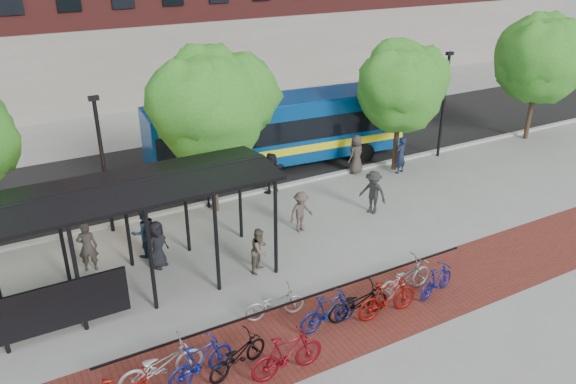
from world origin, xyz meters
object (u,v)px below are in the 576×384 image
bike_2 (161,365)px  pedestrian_0 (157,245)px  pedestrian_1 (87,247)px  bike_9 (388,298)px  pedestrian_8 (260,250)px  bike_4 (237,355)px  bike_10 (404,278)px  pedestrian_9 (373,192)px  bus (279,128)px  bike_6 (274,303)px  tree_d (541,55)px  pedestrian_3 (301,212)px  bus_shelter (93,207)px  bike_11 (437,281)px  lamp_post_left (103,162)px  tree_b (211,101)px  bike_7 (328,311)px  pedestrian_5 (271,173)px  tree_c (402,83)px  pedestrian_2 (144,232)px  bike_5 (287,354)px  bike_8 (358,302)px  bike_3 (200,361)px  pedestrian_4 (210,187)px  pedestrian_6 (356,154)px  lamp_post_right (444,102)px

bike_2 → pedestrian_0: size_ratio=1.29×
bike_2 → pedestrian_1: (-0.49, 6.13, 0.30)m
bike_9 → pedestrian_8: bearing=30.4°
bike_4 → bike_10: 5.84m
bike_2 → pedestrian_9: size_ratio=1.21×
bus → bike_6: size_ratio=6.99×
tree_d → pedestrian_3: size_ratio=4.15×
bike_2 → pedestrian_1: size_ratio=1.24×
bus_shelter → bike_10: (7.98, -4.33, -2.44)m
bus_shelter → bike_6: size_ratio=6.00×
tree_d → pedestrian_0: 21.84m
bike_11 → bus: bearing=-17.9°
lamp_post_left → pedestrian_9: size_ratio=2.88×
pedestrian_0 → tree_b: bearing=8.3°
bike_4 → bike_7: (2.92, 0.34, 0.08)m
bike_4 → pedestrian_5: size_ratio=1.03×
bike_2 → bike_11: 8.48m
tree_c → pedestrian_2: tree_c is taller
tree_b → bike_2: bearing=-120.5°
bike_6 → pedestrian_5: (3.90, 7.70, 0.42)m
bike_7 → pedestrian_5: bearing=-19.2°
bike_2 → bike_6: size_ratio=1.22×
pedestrian_5 → pedestrian_3: bearing=67.9°
bike_2 → bike_4: bearing=-107.6°
pedestrian_0 → bike_11: bearing=-73.0°
bike_5 → pedestrian_1: 8.05m
bus → bike_8: size_ratio=6.38×
bike_7 → lamp_post_left: bearing=23.0°
bus_shelter → tree_c: 14.77m
lamp_post_left → pedestrian_9: lamp_post_left is taller
pedestrian_5 → tree_d: bearing=166.3°
bike_3 → pedestrian_2: size_ratio=1.02×
tree_b → pedestrian_9: tree_b is taller
bike_2 → bike_9: bearing=-96.7°
bike_6 → pedestrian_2: bearing=33.3°
tree_b → bike_3: bearing=-114.9°
bike_3 → bike_8: size_ratio=0.97×
bus → bike_5: size_ratio=6.20×
tree_d → pedestrian_4: (-18.09, 0.45, -3.65)m
tree_b → bike_11: tree_b is taller
bike_9 → bike_10: 1.25m
tree_b → bike_6: 8.37m
pedestrian_0 → pedestrian_5: pedestrian_5 is taller
pedestrian_1 → bike_8: bearing=151.0°
bike_11 → pedestrian_3: pedestrian_3 is taller
pedestrian_1 → bike_3: bearing=118.4°
tree_b → bus: bearing=34.1°
bike_4 → pedestrian_3: pedestrian_3 is taller
pedestrian_3 → pedestrian_6: size_ratio=0.87×
lamp_post_right → bike_7: 15.00m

